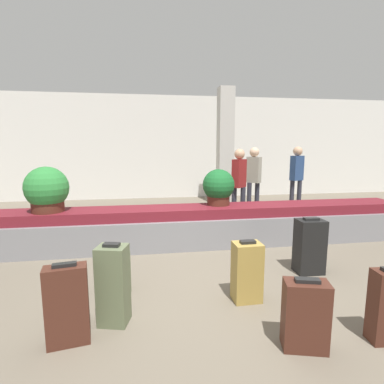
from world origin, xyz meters
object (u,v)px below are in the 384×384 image
Objects in this scene: potted_plant_1 at (47,190)px; traveler_0 at (297,173)px; pillar at (225,148)px; suitcase_2 at (113,285)px; suitcase_3 at (67,305)px; suitcase_5 at (247,272)px; suitcase_0 at (119,270)px; traveler_2 at (239,179)px; potted_plant_0 at (219,187)px; traveler_1 at (254,175)px; suitcase_4 at (310,246)px; suitcase_1 at (305,315)px.

traveler_0 is (5.31, 2.24, -0.01)m from potted_plant_1.
pillar is 4.90m from potted_plant_1.
pillar is at bearing 78.81° from suitcase_2.
suitcase_5 is at bearing 5.17° from suitcase_3.
traveler_2 is at bearing 42.67° from suitcase_0.
potted_plant_0 is at bearing 2.42° from potted_plant_1.
pillar is 1.98m from traveler_0.
pillar is 4.77× the size of suitcase_5.
traveler_1 is 1.02× the size of traveler_2.
pillar is 3.27m from potted_plant_0.
suitcase_2 reaches higher than suitcase_3.
suitcase_5 is 1.09× the size of potted_plant_0.
suitcase_2 is (0.00, -0.66, 0.13)m from suitcase_0.
suitcase_0 is at bearing -168.99° from traveler_2.
suitcase_2 is at bearing 25.47° from suitcase_3.
suitcase_4 is 1.20× the size of potted_plant_0.
suitcase_4 reaches higher than suitcase_0.
suitcase_0 is 2.03m from suitcase_1.
suitcase_4 is (2.43, 0.12, 0.11)m from suitcase_0.
suitcase_0 is 0.84× the size of potted_plant_0.
traveler_0 is (1.63, -0.94, -0.63)m from pillar.
suitcase_3 is at bearing -130.84° from suitcase_2.
suitcase_0 is at bearing 97.43° from traveler_1.
potted_plant_0 is at bearing 101.98° from traveler_1.
suitcase_3 is 1.16× the size of potted_plant_0.
pillar is at bearing 40.82° from potted_plant_1.
pillar is at bearing 128.73° from traveler_0.
suitcase_3 is 0.44× the size of traveler_1.
suitcase_4 is at bearing -20.64° from potted_plant_1.
pillar is 4.48× the size of suitcase_3.
traveler_0 is (4.13, 4.37, 0.59)m from suitcase_2.
pillar is 6.20× the size of suitcase_0.
suitcase_2 is (-2.50, -5.31, -1.22)m from pillar.
suitcase_2 is 0.48× the size of traveler_0.
suitcase_2 is 2.51m from potted_plant_1.
traveler_0 is 1.01× the size of traveler_1.
suitcase_0 is 0.77× the size of suitcase_5.
suitcase_3 reaches higher than suitcase_0.
traveler_0 is at bearing 60.66° from suitcase_2.
potted_plant_0 is at bearing -161.73° from traveler_0.
traveler_1 is (1.54, 3.95, 0.64)m from suitcase_5.
suitcase_3 reaches higher than suitcase_1.
suitcase_2 is 1.39m from suitcase_5.
suitcase_2 is 0.49× the size of traveler_2.
suitcase_0 is 0.32× the size of traveler_0.
suitcase_3 is at bearing -155.46° from traveler_0.
suitcase_1 is at bearing -98.80° from pillar.
suitcase_2 is 1.12× the size of potted_plant_1.
suitcase_4 is (-0.08, -4.54, -1.24)m from pillar.
traveler_2 is at bearing 58.63° from potted_plant_0.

